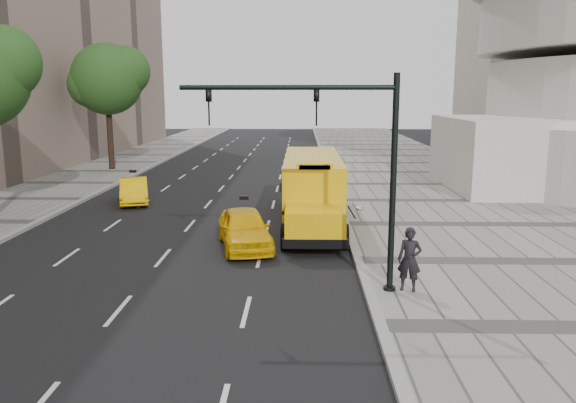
{
  "coord_description": "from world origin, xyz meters",
  "views": [
    {
      "loc": [
        3.98,
        -24.39,
        5.84
      ],
      "look_at": [
        3.5,
        -4.0,
        1.9
      ],
      "focal_mm": 35.0,
      "sensor_mm": 36.0,
      "label": 1
    }
  ],
  "objects_px": {
    "taxi_far": "(134,191)",
    "traffic_signal": "(344,156)",
    "pedestrian": "(410,259)",
    "tree_c": "(108,79)",
    "taxi_near": "(245,228)",
    "school_bus": "(312,183)"
  },
  "relations": [
    {
      "from": "school_bus",
      "to": "traffic_signal",
      "type": "height_order",
      "value": "traffic_signal"
    },
    {
      "from": "taxi_far",
      "to": "traffic_signal",
      "type": "relative_size",
      "value": 0.63
    },
    {
      "from": "tree_c",
      "to": "taxi_near",
      "type": "height_order",
      "value": "tree_c"
    },
    {
      "from": "taxi_near",
      "to": "taxi_far",
      "type": "relative_size",
      "value": 1.1
    },
    {
      "from": "tree_c",
      "to": "taxi_near",
      "type": "bearing_deg",
      "value": -60.34
    },
    {
      "from": "taxi_near",
      "to": "taxi_far",
      "type": "height_order",
      "value": "taxi_near"
    },
    {
      "from": "taxi_far",
      "to": "tree_c",
      "type": "bearing_deg",
      "value": 96.2
    },
    {
      "from": "tree_c",
      "to": "taxi_far",
      "type": "bearing_deg",
      "value": -67.09
    },
    {
      "from": "pedestrian",
      "to": "traffic_signal",
      "type": "relative_size",
      "value": 0.29
    },
    {
      "from": "traffic_signal",
      "to": "pedestrian",
      "type": "bearing_deg",
      "value": -1.19
    },
    {
      "from": "pedestrian",
      "to": "school_bus",
      "type": "bearing_deg",
      "value": 124.03
    },
    {
      "from": "taxi_far",
      "to": "pedestrian",
      "type": "distance_m",
      "value": 18.51
    },
    {
      "from": "tree_c",
      "to": "taxi_near",
      "type": "xyz_separation_m",
      "value": [
        12.23,
        -21.47,
        -6.17
      ]
    },
    {
      "from": "tree_c",
      "to": "pedestrian",
      "type": "relative_size",
      "value": 5.04
    },
    {
      "from": "school_bus",
      "to": "taxi_near",
      "type": "bearing_deg",
      "value": -119.53
    },
    {
      "from": "tree_c",
      "to": "pedestrian",
      "type": "height_order",
      "value": "tree_c"
    },
    {
      "from": "taxi_far",
      "to": "traffic_signal",
      "type": "bearing_deg",
      "value": -70.22
    },
    {
      "from": "taxi_near",
      "to": "tree_c",
      "type": "bearing_deg",
      "value": 106.73
    },
    {
      "from": "school_bus",
      "to": "taxi_far",
      "type": "distance_m",
      "value": 10.47
    },
    {
      "from": "tree_c",
      "to": "traffic_signal",
      "type": "distance_m",
      "value": 30.87
    },
    {
      "from": "taxi_far",
      "to": "traffic_signal",
      "type": "height_order",
      "value": "traffic_signal"
    },
    {
      "from": "pedestrian",
      "to": "tree_c",
      "type": "bearing_deg",
      "value": 142.37
    }
  ]
}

